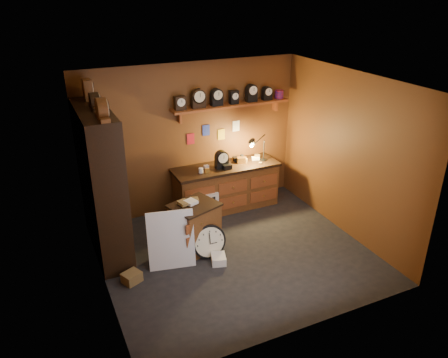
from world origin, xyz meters
The scene contains 11 objects.
floor centered at (0.00, 0.00, 0.00)m, with size 4.00×4.00×0.00m, color black.
room_shell centered at (0.04, 0.11, 1.72)m, with size 4.02×3.62×2.71m.
shelving_unit centered at (-1.79, 0.98, 1.25)m, with size 0.47×1.60×2.58m.
workbench centered at (0.52, 1.47, 0.47)m, with size 1.97×0.66×1.36m.
low_cabinet centered at (-0.51, 0.41, 0.43)m, with size 0.84×0.78×0.88m.
big_round_clock centered at (-0.40, 0.12, 0.27)m, with size 0.54×0.17×0.54m.
white_panel centered at (-1.00, 0.13, 0.00)m, with size 0.69×0.03×0.92m, color silver.
mini_fridge centered at (-0.06, 1.33, 0.26)m, with size 0.58×0.60×0.52m.
floor_box_a centered at (-1.65, -0.01, 0.08)m, with size 0.25×0.21×0.15m, color brown.
floor_box_b centered at (-0.34, -0.10, 0.06)m, with size 0.21×0.25×0.13m, color white.
floor_box_c centered at (-0.52, 0.30, 0.09)m, with size 0.25×0.21×0.19m, color brown.
Camera 1 is at (-2.58, -5.16, 3.91)m, focal length 35.00 mm.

